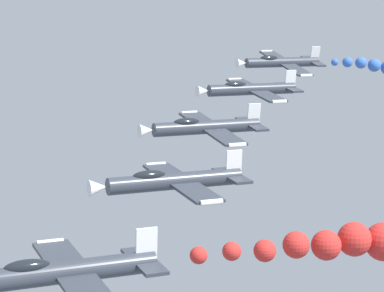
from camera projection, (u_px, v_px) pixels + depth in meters
name	position (u px, v px, depth m)	size (l,w,h in m)	color
airplane_left_inner	(61.00, 272.00, 38.38)	(9.56, 10.35, 2.38)	#333842
airplane_right_inner	(173.00, 181.00, 51.53)	(9.56, 10.35, 2.43)	#333842
airplane_left_outer	(205.00, 127.00, 64.19)	(9.50, 10.35, 2.79)	#333842
airplane_right_outer	(250.00, 89.00, 77.03)	(9.50, 10.35, 2.76)	#333842
airplane_trailing	(281.00, 62.00, 90.70)	(9.36, 10.35, 3.17)	#333842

